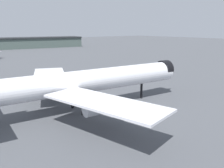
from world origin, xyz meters
The scene contains 3 objects.
ground centered at (0.00, 0.00, 0.00)m, with size 900.00×900.00×0.00m, color #4C4F54.
airliner_near_gate centered at (-2.90, 2.06, 7.59)m, with size 66.25×60.36×17.24m.
baggage_tug_wing centered at (-12.38, 42.10, 0.97)m, with size 2.34×3.42×1.85m.
Camera 1 is at (-34.45, -50.54, 21.38)m, focal length 38.32 mm.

